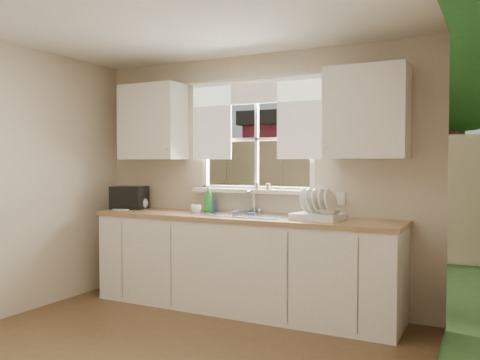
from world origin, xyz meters
The scene contains 19 objects.
room_walls centered at (0.00, -0.07, 1.24)m, with size 3.62×4.02×2.50m.
window centered at (0.00, 2.00, 1.49)m, with size 1.38×0.16×1.06m.
curtains centered at (0.00, 1.95, 1.93)m, with size 1.50×0.03×0.81m.
base_cabinets centered at (0.00, 1.68, 0.43)m, with size 3.00×0.62×0.87m, color white.
countertop centered at (0.00, 1.68, 0.89)m, with size 3.04×0.65×0.04m, color #9E7B4F.
upper_cabinet_left centered at (-1.15, 1.82, 1.85)m, with size 0.70×0.33×0.80m, color white.
upper_cabinet_right centered at (1.15, 1.82, 1.85)m, with size 0.70×0.33×0.80m, color white.
wall_outlet centered at (0.88, 1.99, 1.08)m, with size 0.08×0.01×0.12m, color beige.
sill_jars centered at (0.10, 1.94, 1.18)m, with size 0.16×0.04×0.06m.
backyard centered at (0.58, 8.42, 3.46)m, with size 20.00×10.00×6.13m.
sink centered at (0.00, 1.71, 0.84)m, with size 0.88×0.52×0.40m.
dish_rack centered at (0.76, 1.68, 0.99)m, with size 0.46×0.37×0.30m.
bowl centered at (0.88, 1.63, 0.99)m, with size 0.20×0.20×0.05m, color silver.
soap_bottle_a centered at (-0.46, 1.83, 1.04)m, with size 0.10×0.10×0.26m, color #2B8434.
soap_bottle_b centered at (-0.46, 1.89, 1.00)m, with size 0.08×0.09×0.19m, color #2E5AAF.
soap_bottle_c centered at (-1.28, 1.80, 1.00)m, with size 0.14×0.14×0.17m, color beige.
saucer centered at (-1.40, 1.61, 0.92)m, with size 0.20×0.20×0.01m, color silver.
cup centered at (-0.50, 1.66, 0.95)m, with size 0.11×0.11×0.08m, color white.
black_appliance centered at (-1.40, 1.74, 1.03)m, with size 0.34×0.29×0.25m, color black.
Camera 1 is at (2.20, -2.62, 1.42)m, focal length 38.00 mm.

